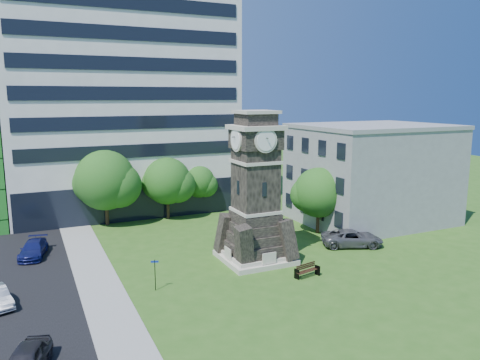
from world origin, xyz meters
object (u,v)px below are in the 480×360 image
car_street_north (33,249)px  street_sign (155,271)px  car_east_lot (352,238)px  clock_tower (255,197)px  park_bench (307,270)px

car_street_north → street_sign: (7.50, -11.15, 0.73)m
car_east_lot → clock_tower: bearing=109.9°
clock_tower → street_sign: clock_tower is taller
clock_tower → car_street_north: 19.20m
street_sign → park_bench: bearing=7.1°
park_bench → street_sign: (-10.90, 2.31, 0.86)m
street_sign → clock_tower: bearing=35.3°
car_east_lot → street_sign: street_sign is taller
park_bench → street_sign: street_sign is taller
clock_tower → car_street_north: bearing=152.8°
car_street_north → car_east_lot: bearing=-6.5°
street_sign → car_east_lot: bearing=25.6°
car_east_lot → park_bench: bearing=143.0°
car_street_north → park_bench: (18.41, -13.47, -0.13)m
clock_tower → park_bench: bearing=-69.7°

